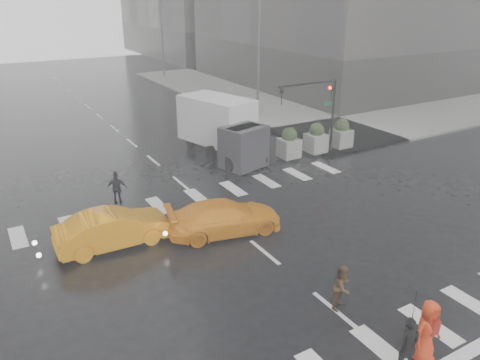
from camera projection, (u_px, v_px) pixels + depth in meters
ground at (265, 252)px, 17.82m from camera, size 120.00×120.00×0.00m
sidewalk_ne at (343, 104)px, 40.90m from camera, size 35.00×35.00×0.15m
road_markings at (265, 252)px, 17.82m from camera, size 18.00×48.00×0.01m
traffic_signal_pole at (321, 102)px, 27.22m from camera, size 4.45×0.42×4.50m
street_lamp_near at (257, 52)px, 35.44m from camera, size 2.15×0.22×9.00m
street_lamp_far at (161, 33)px, 51.47m from camera, size 2.15×0.22×9.00m
planter_west at (289, 143)px, 27.28m from camera, size 1.10×1.10×1.80m
planter_mid at (316, 138)px, 28.21m from camera, size 1.10×1.10×1.80m
planter_east at (341, 134)px, 29.15m from camera, size 1.10×1.10×1.80m
pedestrian_black at (413, 316)px, 11.76m from camera, size 1.11×1.12×2.43m
pedestrian_brown at (343, 287)px, 14.46m from camera, size 0.89×0.81×1.50m
pedestrian_orange at (427, 331)px, 12.35m from camera, size 0.89×0.59×1.82m
pedestrian_far_a at (117, 188)px, 21.55m from camera, size 1.09×0.92×1.60m
pedestrian_far_b at (255, 150)px, 26.60m from camera, size 1.18×0.81×1.67m
taxi_mid at (114, 229)px, 18.04m from camera, size 4.44×1.58×1.46m
taxi_rear at (224, 217)px, 19.05m from camera, size 4.45×2.65×1.37m
box_truck at (224, 127)px, 27.48m from camera, size 2.40×6.41×3.40m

